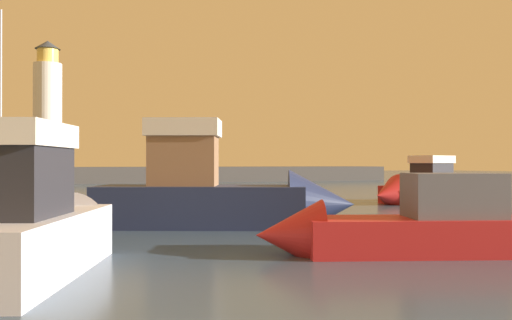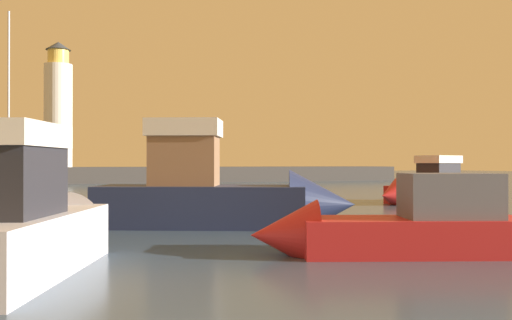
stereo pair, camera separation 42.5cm
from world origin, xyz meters
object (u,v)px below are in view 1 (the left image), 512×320
at_px(motorboat_4, 416,189).
at_px(mooring_buoy, 265,196).
at_px(motorboat_3, 43,224).
at_px(motorboat_2, 389,228).
at_px(motorboat_6, 230,195).
at_px(lighthouse, 48,107).

height_order(motorboat_4, mooring_buoy, motorboat_4).
height_order(motorboat_3, motorboat_4, motorboat_3).
relative_size(motorboat_3, mooring_buoy, 9.78).
relative_size(motorboat_2, motorboat_4, 0.87).
relative_size(motorboat_2, motorboat_6, 0.75).
bearing_deg(mooring_buoy, motorboat_3, -124.38).
distance_m(motorboat_3, motorboat_6, 8.54).
bearing_deg(motorboat_6, lighthouse, 97.46).
distance_m(motorboat_3, motorboat_4, 23.30).
xyz_separation_m(motorboat_3, motorboat_4, (18.94, 13.58, -0.19)).
bearing_deg(lighthouse, mooring_buoy, -72.38).
bearing_deg(motorboat_4, motorboat_6, -150.28).
bearing_deg(motorboat_6, motorboat_4, 29.72).
bearing_deg(motorboat_3, motorboat_2, -5.31).
height_order(lighthouse, motorboat_3, lighthouse).
bearing_deg(motorboat_3, motorboat_6, 46.07).
bearing_deg(motorboat_4, lighthouse, 116.47).
distance_m(lighthouse, mooring_buoy, 37.91).
bearing_deg(motorboat_3, mooring_buoy, 55.62).
bearing_deg(mooring_buoy, lighthouse, 107.62).
xyz_separation_m(motorboat_3, mooring_buoy, (11.18, 16.34, -0.60)).
distance_m(motorboat_2, motorboat_6, 7.10).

